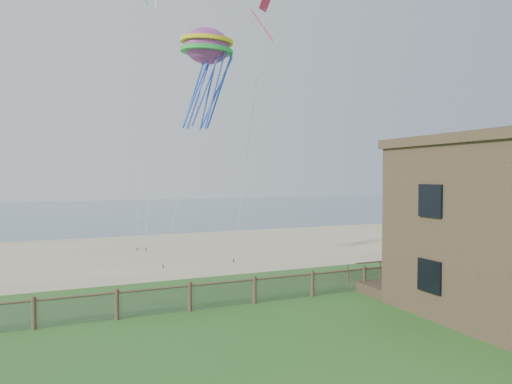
# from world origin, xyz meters

# --- Properties ---
(ground) EXTENTS (160.00, 160.00, 0.00)m
(ground) POSITION_xyz_m (0.00, 0.00, 0.00)
(ground) COLOR #295F20
(ground) RESTS_ON ground
(sand_beach) EXTENTS (72.00, 20.00, 0.02)m
(sand_beach) POSITION_xyz_m (0.00, 22.00, 0.00)
(sand_beach) COLOR tan
(sand_beach) RESTS_ON ground
(ocean) EXTENTS (160.00, 68.00, 0.02)m
(ocean) POSITION_xyz_m (0.00, 66.00, 0.00)
(ocean) COLOR slate
(ocean) RESTS_ON ground
(chainlink_fence) EXTENTS (36.20, 0.20, 1.25)m
(chainlink_fence) POSITION_xyz_m (0.00, 6.00, 0.55)
(chainlink_fence) COLOR #4F382C
(chainlink_fence) RESTS_ON ground
(motel_deck) EXTENTS (15.00, 2.00, 0.50)m
(motel_deck) POSITION_xyz_m (13.00, 5.00, 0.25)
(motel_deck) COLOR brown
(motel_deck) RESTS_ON ground
(picnic_table) EXTENTS (2.18, 1.74, 0.86)m
(picnic_table) POSITION_xyz_m (8.04, 3.85, 0.43)
(picnic_table) COLOR brown
(picnic_table) RESTS_ON ground
(octopus_kite) EXTENTS (3.61, 3.03, 6.36)m
(octopus_kite) POSITION_xyz_m (-0.22, 12.51, 11.59)
(octopus_kite) COLOR #FE4C28
(kite_red) EXTENTS (1.86, 1.98, 2.55)m
(kite_red) POSITION_xyz_m (3.07, 11.66, 15.22)
(kite_red) COLOR #EB294B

